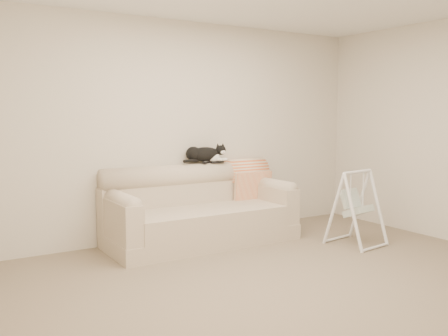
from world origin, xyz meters
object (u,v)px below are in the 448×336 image
Objects in this scene: sofa at (199,212)px; remote_a at (207,162)px; remote_b at (217,162)px; tuxedo_cat at (205,154)px; baby_swing at (356,207)px.

sofa is 0.66m from remote_a.
remote_a is 0.13m from remote_b.
tuxedo_cat is 1.89m from baby_swing.
remote_b is 0.19m from tuxedo_cat.
tuxedo_cat is 0.69× the size of baby_swing.
tuxedo_cat reaches higher than sofa.
tuxedo_cat reaches higher than baby_swing.
remote_b reaches higher than sofa.
baby_swing is at bearing -35.20° from sofa.
baby_swing is (1.23, -1.28, -0.48)m from remote_a.
sofa is at bearing 144.80° from baby_swing.
remote_b is at bearing -17.19° from tuxedo_cat.
remote_b reaches higher than baby_swing.
remote_a is 0.10m from tuxedo_cat.
remote_b is (0.13, -0.03, -0.00)m from remote_a.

